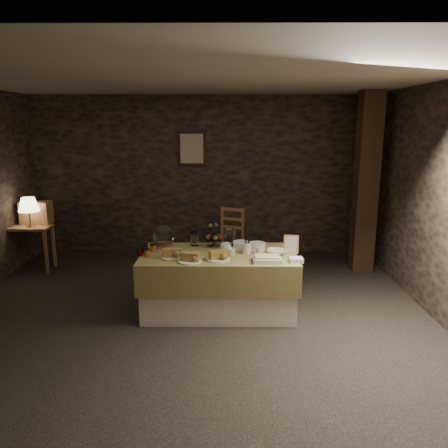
{
  "coord_description": "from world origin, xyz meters",
  "views": [
    {
      "loc": [
        0.41,
        -4.68,
        2.14
      ],
      "look_at": [
        0.38,
        0.2,
        1.02
      ],
      "focal_mm": 35.0,
      "sensor_mm": 36.0,
      "label": 1
    }
  ],
  "objects_px": {
    "table_lamp": "(28,205)",
    "wine_rack": "(36,213)",
    "chair": "(229,238)",
    "fruit_stand": "(214,236)",
    "buffet_table": "(219,278)",
    "console_table": "(30,235)",
    "timber_column": "(366,184)"
  },
  "relations": [
    {
      "from": "table_lamp",
      "to": "chair",
      "type": "xyz_separation_m",
      "value": [
        2.9,
        0.46,
        -0.62
      ]
    },
    {
      "from": "buffet_table",
      "to": "wine_rack",
      "type": "bearing_deg",
      "value": 149.5
    },
    {
      "from": "console_table",
      "to": "table_lamp",
      "type": "xyz_separation_m",
      "value": [
        0.05,
        -0.05,
        0.46
      ]
    },
    {
      "from": "table_lamp",
      "to": "chair",
      "type": "bearing_deg",
      "value": 9.05
    },
    {
      "from": "fruit_stand",
      "to": "wine_rack",
      "type": "bearing_deg",
      "value": 153.75
    },
    {
      "from": "console_table",
      "to": "chair",
      "type": "height_order",
      "value": "chair"
    },
    {
      "from": "fruit_stand",
      "to": "console_table",
      "type": "bearing_deg",
      "value": 157.26
    },
    {
      "from": "table_lamp",
      "to": "wine_rack",
      "type": "relative_size",
      "value": 1.04
    },
    {
      "from": "wine_rack",
      "to": "timber_column",
      "type": "relative_size",
      "value": 0.16
    },
    {
      "from": "buffet_table",
      "to": "wine_rack",
      "type": "distance_m",
      "value": 3.25
    },
    {
      "from": "buffet_table",
      "to": "console_table",
      "type": "xyz_separation_m",
      "value": [
        -2.82,
        1.45,
        0.14
      ]
    },
    {
      "from": "console_table",
      "to": "chair",
      "type": "bearing_deg",
      "value": 7.95
    },
    {
      "from": "wine_rack",
      "to": "fruit_stand",
      "type": "xyz_separation_m",
      "value": [
        2.71,
        -1.34,
        -0.02
      ]
    },
    {
      "from": "wine_rack",
      "to": "table_lamp",
      "type": "bearing_deg",
      "value": -90.0
    },
    {
      "from": "timber_column",
      "to": "fruit_stand",
      "type": "distance_m",
      "value": 2.52
    },
    {
      "from": "console_table",
      "to": "fruit_stand",
      "type": "relative_size",
      "value": 2.13
    },
    {
      "from": "table_lamp",
      "to": "timber_column",
      "type": "height_order",
      "value": "timber_column"
    },
    {
      "from": "buffet_table",
      "to": "chair",
      "type": "height_order",
      "value": "chair"
    },
    {
      "from": "chair",
      "to": "fruit_stand",
      "type": "height_order",
      "value": "fruit_stand"
    },
    {
      "from": "buffet_table",
      "to": "table_lamp",
      "type": "xyz_separation_m",
      "value": [
        -2.77,
        1.4,
        0.6
      ]
    },
    {
      "from": "buffet_table",
      "to": "timber_column",
      "type": "height_order",
      "value": "timber_column"
    },
    {
      "from": "buffet_table",
      "to": "chair",
      "type": "distance_m",
      "value": 1.87
    },
    {
      "from": "buffet_table",
      "to": "chair",
      "type": "xyz_separation_m",
      "value": [
        0.13,
        1.87,
        -0.02
      ]
    },
    {
      "from": "console_table",
      "to": "timber_column",
      "type": "relative_size",
      "value": 0.26
    },
    {
      "from": "timber_column",
      "to": "fruit_stand",
      "type": "relative_size",
      "value": 8.29
    },
    {
      "from": "buffet_table",
      "to": "console_table",
      "type": "relative_size",
      "value": 2.64
    },
    {
      "from": "table_lamp",
      "to": "fruit_stand",
      "type": "relative_size",
      "value": 1.39
    },
    {
      "from": "buffet_table",
      "to": "timber_column",
      "type": "xyz_separation_m",
      "value": [
        2.1,
        1.5,
        0.9
      ]
    },
    {
      "from": "buffet_table",
      "to": "table_lamp",
      "type": "height_order",
      "value": "table_lamp"
    },
    {
      "from": "table_lamp",
      "to": "wine_rack",
      "type": "xyz_separation_m",
      "value": [
        0.0,
        0.23,
        -0.16
      ]
    },
    {
      "from": "console_table",
      "to": "fruit_stand",
      "type": "height_order",
      "value": "fruit_stand"
    },
    {
      "from": "table_lamp",
      "to": "wine_rack",
      "type": "height_order",
      "value": "table_lamp"
    }
  ]
}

